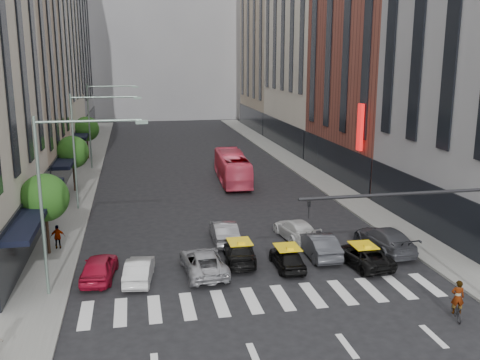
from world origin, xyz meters
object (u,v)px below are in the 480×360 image
car_white_front (139,270)px  taxi_center (287,258)px  streetlamp_mid (86,136)px  streetlamp_near (60,182)px  taxi_left (240,252)px  streetlamp_far (98,115)px  bus (232,168)px  motorcycle (456,310)px  car_red (99,267)px  pedestrian_far (58,237)px

car_white_front → taxi_center: car_white_front is taller
streetlamp_mid → taxi_center: size_ratio=2.43×
streetlamp_near → taxi_left: bearing=15.3°
streetlamp_mid → streetlamp_far: 16.00m
streetlamp_far → taxi_center: bearing=-68.8°
bus → motorcycle: size_ratio=6.76×
streetlamp_far → taxi_left: 31.34m
streetlamp_far → taxi_left: size_ratio=2.06×
bus → streetlamp_mid: bearing=31.9°
car_red → car_white_front: bearing=169.5°
streetlamp_far → car_white_front: size_ratio=2.33×
streetlamp_mid → car_white_front: (3.60, -14.97, -5.27)m
streetlamp_near → bus: 26.75m
car_red → car_white_front: car_red is taller
bus → car_red: bearing=65.1°
motorcycle → car_red: bearing=-7.4°
taxi_center → bus: (0.87, 21.91, 0.82)m
taxi_left → taxi_center: taxi_left is taller
taxi_left → motorcycle: 12.23m
car_red → bus: 24.20m
car_white_front → streetlamp_near: bearing=23.8°
streetlamp_near → pedestrian_far: bearing=100.9°
bus → car_white_front: bearing=70.4°
taxi_left → taxi_center: size_ratio=1.18×
streetlamp_mid → taxi_center: streetlamp_mid is taller
taxi_left → pedestrian_far: pedestrian_far is taller
car_white_front → bus: size_ratio=0.37×
car_red → taxi_center: bearing=-176.2°
taxi_left → pedestrian_far: 11.52m
pedestrian_far → streetlamp_far: bearing=-94.9°
car_red → motorcycle: size_ratio=2.67×
streetlamp_far → car_white_front: streetlamp_far is taller
streetlamp_mid → bus: size_ratio=0.87×
streetlamp_mid → taxi_center: (11.94, -14.85, -5.27)m
pedestrian_far → car_red: bearing=116.7°
streetlamp_mid → taxi_left: bearing=-54.9°
taxi_center → motorcycle: size_ratio=2.41×
bus → pedestrian_far: size_ratio=6.83×
streetlamp_far → car_white_front: 31.62m
bus → pedestrian_far: bearing=52.2°
car_white_front → taxi_center: bearing=-171.4°
taxi_center → motorcycle: 9.49m
streetlamp_near → motorcycle: 19.76m
taxi_center → pedestrian_far: 14.38m
taxi_left → bus: 20.77m
streetlamp_far → taxi_left: (9.44, -29.42, -5.27)m
car_white_front → motorcycle: car_white_front is taller
streetlamp_near → pedestrian_far: (-1.30, 6.75, -4.99)m
streetlamp_near → streetlamp_mid: same height
streetlamp_near → streetlamp_mid: 16.00m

